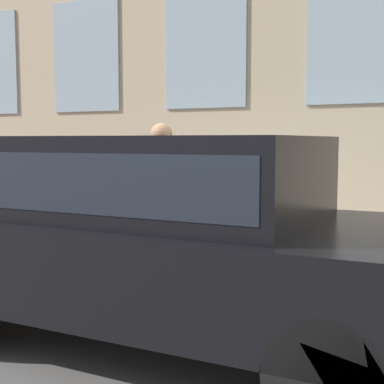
{
  "coord_description": "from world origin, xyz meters",
  "views": [
    {
      "loc": [
        -5.14,
        -2.61,
        1.64
      ],
      "look_at": [
        0.62,
        0.24,
        1.01
      ],
      "focal_mm": 50.0,
      "sensor_mm": 36.0,
      "label": 1
    }
  ],
  "objects": [
    {
      "name": "person",
      "position": [
        0.66,
        0.68,
        1.17
      ],
      "size": [
        0.41,
        0.27,
        1.71
      ],
      "rotation": [
        0.0,
        0.0,
        -2.33
      ],
      "color": "#726651",
      "rests_on": "sidewalk"
    },
    {
      "name": "ground_plane",
      "position": [
        0.0,
        0.0,
        0.0
      ],
      "size": [
        80.0,
        80.0,
        0.0
      ],
      "primitive_type": "plane",
      "color": "#514F4C"
    },
    {
      "name": "parked_car_black_near",
      "position": [
        -1.45,
        -0.61,
        0.92
      ],
      "size": [
        1.99,
        4.61,
        1.66
      ],
      "color": "black",
      "rests_on": "ground_plane"
    },
    {
      "name": "sidewalk",
      "position": [
        1.56,
        0.0,
        0.07
      ],
      "size": [
        3.12,
        60.0,
        0.14
      ],
      "color": "gray",
      "rests_on": "ground_plane"
    },
    {
      "name": "fire_hydrant",
      "position": [
        0.58,
        -0.2,
        0.55
      ],
      "size": [
        0.33,
        0.44,
        0.79
      ],
      "color": "#2D7260",
      "rests_on": "sidewalk"
    }
  ]
}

